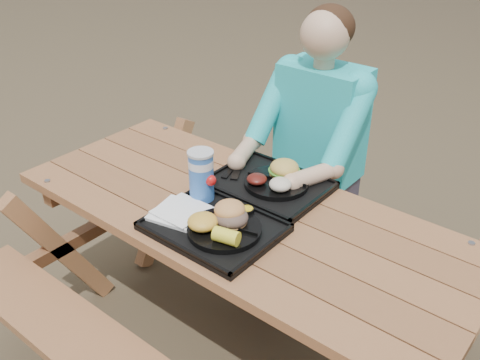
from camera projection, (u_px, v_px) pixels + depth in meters
The scene contains 18 objects.
ground at pixel (240, 350), 2.39m from camera, with size 60.00×60.00×0.00m, color #999999.
picnic_table at pixel (240, 286), 2.20m from camera, with size 1.80×1.49×0.75m, color #999999, non-canonical shape.
tray_near at pixel (214, 228), 1.89m from camera, with size 0.45×0.35×0.02m, color black.
tray_far at pixel (269, 185), 2.15m from camera, with size 0.45×0.35×0.02m, color black.
plate_near at pixel (225, 230), 1.85m from camera, with size 0.26×0.26×0.02m, color black.
plate_far at pixel (276, 183), 2.13m from camera, with size 0.26×0.26×0.02m, color black.
napkin_stack at pixel (178, 212), 1.95m from camera, with size 0.18×0.18×0.02m, color white.
soda_cup at pixel (201, 176), 2.00m from camera, with size 0.09×0.09×0.19m, color #1752B2.
condiment_bbq at pixel (236, 206), 1.97m from camera, with size 0.05×0.05×0.03m, color black.
condiment_mustard at pixel (247, 212), 1.93m from camera, with size 0.05×0.05×0.03m, color gold.
sandwich at pixel (231, 208), 1.84m from camera, with size 0.12×0.12×0.12m, color #D58C4B, non-canonical shape.
mac_cheese at pixel (203, 222), 1.83m from camera, with size 0.11×0.11×0.05m, color gold.
corn_cob at pixel (226, 236), 1.76m from camera, with size 0.09×0.09×0.05m, color #FFEF35, non-canonical shape.
cutlery_far at pixel (238, 169), 2.24m from camera, with size 0.03×0.18×0.01m, color black.
burger at pixel (284, 164), 2.13m from camera, with size 0.12×0.12×0.11m, color gold, non-canonical shape.
baked_beans at pixel (257, 179), 2.10m from camera, with size 0.08×0.08×0.04m, color #561611.
potato_salad at pixel (280, 184), 2.05m from camera, with size 0.09×0.09×0.05m, color beige.
diner at pixel (316, 167), 2.53m from camera, with size 0.48×0.84×1.28m, color #1DA5CB, non-canonical shape.
Camera 1 is at (1.06, -1.31, 1.86)m, focal length 40.00 mm.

